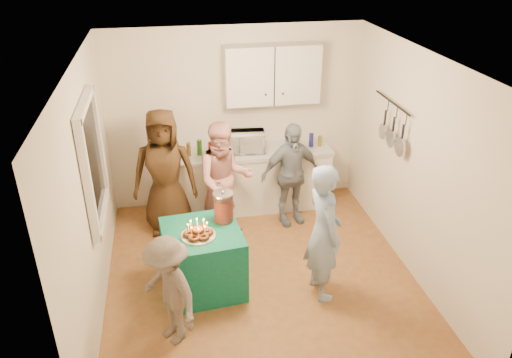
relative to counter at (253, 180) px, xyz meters
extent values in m
plane|color=brown|center=(-0.20, -1.70, -0.43)|extent=(4.00, 4.00, 0.00)
plane|color=white|center=(-0.20, -1.70, 2.17)|extent=(4.00, 4.00, 0.00)
plane|color=silver|center=(-0.20, 0.30, 0.87)|extent=(3.60, 3.60, 0.00)
plane|color=silver|center=(-2.00, -1.70, 0.87)|extent=(4.00, 4.00, 0.00)
plane|color=silver|center=(1.60, -1.70, 0.87)|extent=(4.00, 4.00, 0.00)
cube|color=black|center=(-1.97, -1.40, 1.12)|extent=(0.04, 1.00, 1.20)
cube|color=white|center=(0.00, 0.00, 0.00)|extent=(2.20, 0.58, 0.86)
cube|color=beige|center=(0.00, 0.00, 0.46)|extent=(2.24, 0.62, 0.05)
cube|color=white|center=(0.30, 0.15, 1.52)|extent=(1.30, 0.30, 0.80)
cube|color=black|center=(1.52, -1.00, 1.17)|extent=(0.12, 1.00, 0.60)
imported|color=white|center=(-0.08, 0.00, 0.62)|extent=(0.53, 0.38, 0.28)
cube|color=#0F644C|center=(-0.88, -1.73, -0.05)|extent=(0.93, 0.93, 0.76)
cylinder|color=#B2220E|center=(-0.61, -1.56, 0.50)|extent=(0.22, 0.22, 0.34)
imported|color=#91ACD3|center=(0.41, -2.06, 0.37)|extent=(0.45, 0.63, 1.61)
imported|color=brown|center=(-1.24, -0.40, 0.43)|extent=(0.91, 0.65, 1.73)
imported|color=#CE6C6B|center=(-0.48, -0.62, 0.36)|extent=(0.80, 0.64, 1.58)
imported|color=#0E1E30|center=(0.43, -0.50, 0.30)|extent=(0.92, 0.54, 1.47)
imported|color=#5B5049|center=(-1.27, -2.49, 0.17)|extent=(0.79, 0.89, 1.20)
camera|label=1|loc=(-1.13, -6.38, 3.34)|focal=35.00mm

